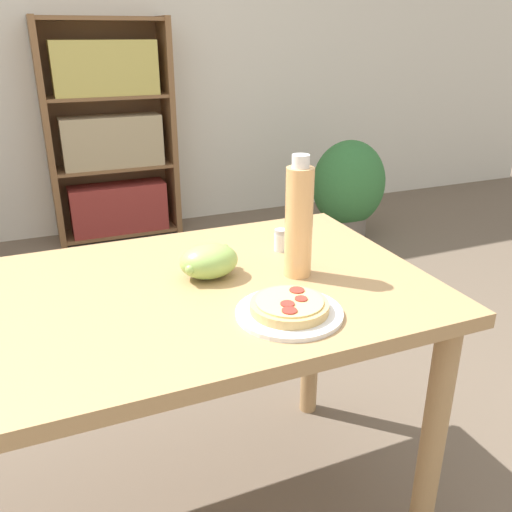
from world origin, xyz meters
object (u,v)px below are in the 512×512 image
object	(u,v)px
salt_shaker	(281,240)
pizza_on_plate	(289,309)
potted_plant_floor	(348,188)
drink_bottle	(299,221)
bookshelf	(111,138)
grape_bunch	(209,261)

from	to	relation	value
salt_shaker	pizza_on_plate	bearing A→B (deg)	-112.22
salt_shaker	potted_plant_floor	world-z (taller)	salt_shaker
drink_bottle	salt_shaker	bearing A→B (deg)	79.75
pizza_on_plate	bookshelf	world-z (taller)	bookshelf
pizza_on_plate	salt_shaker	size ratio (longest dim) A/B	3.75
potted_plant_floor	drink_bottle	bearing A→B (deg)	-125.50
grape_bunch	potted_plant_floor	world-z (taller)	grape_bunch
potted_plant_floor	grape_bunch	bearing A→B (deg)	-130.59
grape_bunch	potted_plant_floor	xyz separation A→B (m)	(1.51, 1.76, -0.42)
drink_bottle	potted_plant_floor	world-z (taller)	drink_bottle
salt_shaker	potted_plant_floor	distance (m)	2.14
salt_shaker	grape_bunch	bearing A→B (deg)	-159.20
pizza_on_plate	drink_bottle	bearing A→B (deg)	58.66
bookshelf	pizza_on_plate	bearing A→B (deg)	-90.81
drink_bottle	pizza_on_plate	bearing A→B (deg)	-121.34
bookshelf	drink_bottle	bearing A→B (deg)	-88.36
pizza_on_plate	grape_bunch	bearing A→B (deg)	110.63
bookshelf	potted_plant_floor	world-z (taller)	bookshelf
salt_shaker	bookshelf	distance (m)	2.33
salt_shaker	potted_plant_floor	xyz separation A→B (m)	(1.28, 1.67, -0.41)
grape_bunch	bookshelf	distance (m)	2.42
grape_bunch	salt_shaker	size ratio (longest dim) A/B	2.36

